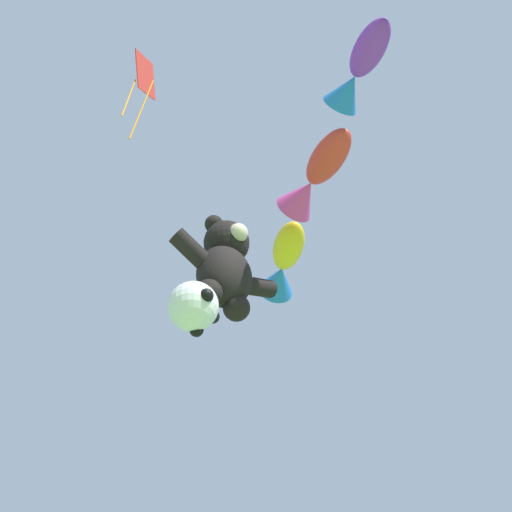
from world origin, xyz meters
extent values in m
ellipsoid|color=black|center=(0.02, 5.84, 8.67)|extent=(1.03, 0.88, 1.26)
sphere|color=black|center=(0.02, 5.84, 9.61)|extent=(0.86, 0.86, 0.86)
sphere|color=beige|center=(0.02, 5.47, 9.54)|extent=(0.36, 0.36, 0.36)
sphere|color=black|center=(-0.29, 5.84, 9.95)|extent=(0.35, 0.35, 0.35)
cylinder|color=black|center=(-0.73, 5.84, 8.89)|extent=(0.75, 0.33, 0.59)
sphere|color=black|center=(-0.27, 5.84, 8.08)|extent=(0.47, 0.47, 0.47)
sphere|color=black|center=(0.33, 5.84, 9.95)|extent=(0.35, 0.35, 0.35)
cylinder|color=black|center=(0.77, 5.84, 8.89)|extent=(0.75, 0.33, 0.59)
sphere|color=black|center=(0.30, 5.84, 8.08)|extent=(0.47, 0.47, 0.47)
sphere|color=white|center=(-0.58, 5.73, 7.48)|extent=(0.79, 0.79, 0.79)
sphere|color=black|center=(-0.22, 5.73, 7.48)|extent=(0.22, 0.22, 0.22)
sphere|color=black|center=(-0.66, 5.98, 7.74)|extent=(0.22, 0.22, 0.22)
sphere|color=black|center=(-0.58, 5.37, 7.43)|extent=(0.22, 0.22, 0.22)
sphere|color=black|center=(-0.41, 5.86, 7.19)|extent=(0.22, 0.22, 0.22)
ellipsoid|color=yellow|center=(2.12, 6.41, 11.68)|extent=(1.26, 1.56, 0.59)
cone|color=blue|center=(2.62, 7.37, 11.68)|extent=(1.13, 1.08, 0.87)
sphere|color=black|center=(1.92, 6.01, 11.84)|extent=(0.15, 0.15, 0.15)
ellipsoid|color=red|center=(1.16, 4.00, 11.48)|extent=(0.91, 1.49, 0.57)
cone|color=#E53F9E|center=(1.36, 5.06, 11.48)|extent=(0.96, 0.91, 0.83)
sphere|color=black|center=(1.08, 3.56, 11.63)|extent=(0.15, 0.15, 0.15)
ellipsoid|color=purple|center=(0.33, 1.94, 11.71)|extent=(0.86, 1.26, 0.49)
cone|color=blue|center=(0.57, 2.80, 11.71)|extent=(0.86, 0.80, 0.71)
sphere|color=black|center=(0.23, 1.59, 11.84)|extent=(0.13, 0.13, 0.13)
cube|color=red|center=(-2.53, 5.50, 13.05)|extent=(0.94, 0.75, 1.17)
cylinder|color=orange|center=(-2.68, 5.50, 11.77)|extent=(0.03, 0.12, 1.81)
cylinder|color=orange|center=(-2.38, 5.46, 11.61)|extent=(0.03, 0.29, 2.10)
camera|label=1|loc=(-3.62, 0.25, 1.28)|focal=40.00mm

